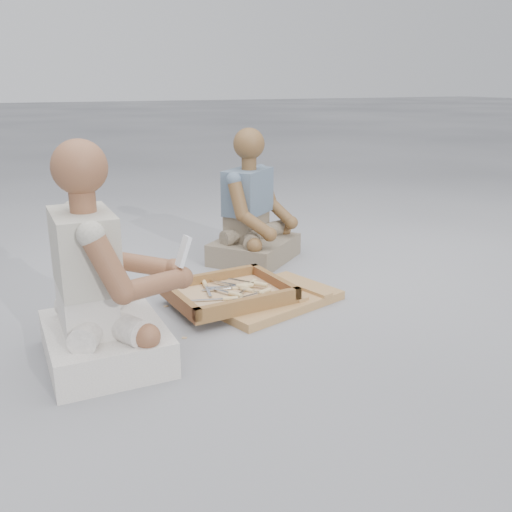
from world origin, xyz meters
name	(u,v)px	position (x,y,z in m)	size (l,w,h in m)	color
ground	(280,322)	(0.00, 0.00, 0.00)	(60.00, 60.00, 0.00)	#95969A
carved_panel	(270,299)	(0.06, 0.23, 0.02)	(0.63, 0.42, 0.04)	olive
tool_tray	(229,294)	(-0.14, 0.27, 0.07)	(0.58, 0.48, 0.07)	brown
chisel_0	(244,289)	(-0.06, 0.28, 0.07)	(0.13, 0.20, 0.02)	silver
chisel_1	(251,284)	(-0.01, 0.32, 0.08)	(0.17, 0.17, 0.02)	silver
chisel_2	(239,286)	(-0.06, 0.33, 0.08)	(0.22, 0.03, 0.02)	silver
chisel_3	(239,286)	(-0.07, 0.31, 0.08)	(0.14, 0.19, 0.02)	silver
chisel_4	(205,285)	(-0.21, 0.41, 0.08)	(0.06, 0.22, 0.02)	silver
chisel_5	(235,288)	(-0.09, 0.32, 0.07)	(0.22, 0.07, 0.02)	silver
chisel_6	(242,286)	(-0.06, 0.31, 0.08)	(0.22, 0.08, 0.02)	silver
chisel_7	(257,284)	(0.02, 0.29, 0.09)	(0.15, 0.19, 0.02)	silver
chisel_8	(265,295)	(0.00, 0.17, 0.07)	(0.09, 0.21, 0.02)	silver
chisel_9	(261,292)	(0.00, 0.20, 0.08)	(0.22, 0.07, 0.02)	silver
chisel_10	(226,299)	(-0.18, 0.20, 0.07)	(0.22, 0.08, 0.02)	silver
chisel_11	(232,294)	(-0.14, 0.23, 0.08)	(0.13, 0.20, 0.02)	silver
wood_chip_0	(184,338)	(-0.45, 0.02, 0.00)	(0.02, 0.01, 0.00)	tan
wood_chip_1	(235,298)	(-0.07, 0.36, 0.00)	(0.02, 0.01, 0.00)	tan
wood_chip_2	(162,292)	(-0.38, 0.59, 0.00)	(0.02, 0.01, 0.00)	tan
wood_chip_3	(214,289)	(-0.12, 0.52, 0.00)	(0.02, 0.01, 0.00)	tan
wood_chip_4	(193,310)	(-0.31, 0.30, 0.00)	(0.02, 0.01, 0.00)	tan
wood_chip_5	(204,301)	(-0.23, 0.39, 0.00)	(0.02, 0.01, 0.00)	tan
wood_chip_6	(203,286)	(-0.16, 0.59, 0.00)	(0.02, 0.01, 0.00)	tan
wood_chip_7	(240,285)	(0.02, 0.52, 0.00)	(0.02, 0.01, 0.00)	tan
wood_chip_8	(166,306)	(-0.42, 0.40, 0.00)	(0.02, 0.01, 0.00)	tan
wood_chip_9	(211,292)	(-0.15, 0.49, 0.00)	(0.02, 0.01, 0.00)	tan
wood_chip_10	(145,291)	(-0.46, 0.65, 0.00)	(0.02, 0.01, 0.00)	tan
wood_chip_11	(287,307)	(0.11, 0.14, 0.00)	(0.02, 0.01, 0.00)	tan
wood_chip_12	(268,319)	(-0.04, 0.05, 0.00)	(0.02, 0.01, 0.00)	tan
craftsman	(100,290)	(-0.79, -0.03, 0.29)	(0.57, 0.55, 0.85)	silver
companion	(253,218)	(0.28, 0.92, 0.26)	(0.65, 0.63, 0.79)	gray
mobile_phone	(183,251)	(-0.47, -0.09, 0.42)	(0.06, 0.05, 0.12)	white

